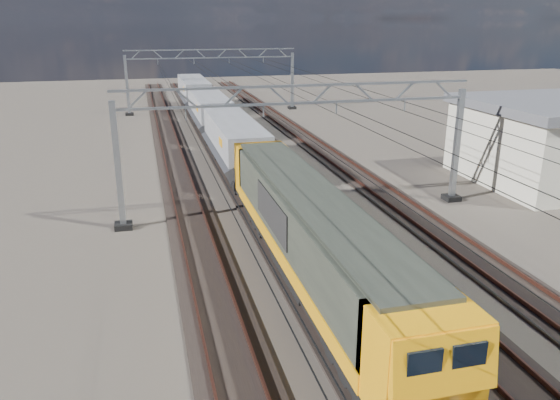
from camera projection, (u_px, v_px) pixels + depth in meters
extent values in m
plane|color=black|center=(322.00, 240.00, 26.87)|extent=(160.00, 160.00, 0.00)
cube|color=black|center=(200.00, 251.00, 25.46)|extent=(2.60, 140.00, 0.12)
cube|color=brown|center=(184.00, 249.00, 25.24)|extent=(0.08, 140.00, 0.16)
cube|color=brown|center=(215.00, 246.00, 25.57)|extent=(0.08, 140.00, 0.16)
cube|color=black|center=(283.00, 243.00, 26.39)|extent=(2.60, 140.00, 0.12)
cube|color=brown|center=(268.00, 241.00, 26.17)|extent=(0.08, 140.00, 0.16)
cube|color=brown|center=(297.00, 238.00, 26.51)|extent=(0.08, 140.00, 0.16)
cube|color=black|center=(360.00, 235.00, 27.32)|extent=(2.60, 140.00, 0.12)
cube|color=brown|center=(346.00, 233.00, 27.10)|extent=(0.08, 140.00, 0.16)
cube|color=brown|center=(373.00, 231.00, 27.44)|extent=(0.08, 140.00, 0.16)
cube|color=black|center=(432.00, 228.00, 28.25)|extent=(2.60, 140.00, 0.12)
cube|color=brown|center=(419.00, 226.00, 28.03)|extent=(0.08, 140.00, 0.16)
cube|color=brown|center=(445.00, 224.00, 28.37)|extent=(0.08, 140.00, 0.16)
cube|color=#959DA3|center=(118.00, 167.00, 27.30)|extent=(0.30, 0.30, 6.60)
cube|color=#959DA3|center=(457.00, 146.00, 31.72)|extent=(0.30, 0.30, 6.60)
cube|color=black|center=(124.00, 226.00, 28.29)|extent=(0.90, 0.90, 0.30)
cube|color=black|center=(451.00, 198.00, 32.72)|extent=(0.90, 0.90, 0.30)
cube|color=#959DA3|center=(301.00, 86.00, 28.32)|extent=(19.30, 0.18, 0.12)
cube|color=#959DA3|center=(301.00, 103.00, 28.61)|extent=(19.30, 0.18, 0.12)
cube|color=#959DA3|center=(137.00, 100.00, 26.53)|extent=(1.03, 0.10, 0.94)
cube|color=#959DA3|center=(186.00, 98.00, 27.08)|extent=(1.03, 0.10, 0.94)
cube|color=#959DA3|center=(233.00, 97.00, 27.64)|extent=(1.03, 0.10, 0.94)
cube|color=#959DA3|center=(279.00, 95.00, 28.19)|extent=(1.03, 0.10, 0.94)
cube|color=#959DA3|center=(322.00, 94.00, 28.74)|extent=(1.03, 0.10, 0.94)
cube|color=#959DA3|center=(364.00, 92.00, 29.30)|extent=(1.03, 0.10, 0.94)
cube|color=#959DA3|center=(405.00, 91.00, 29.85)|extent=(1.03, 0.10, 0.94)
cube|color=#959DA3|center=(444.00, 90.00, 30.40)|extent=(1.03, 0.10, 0.94)
cube|color=#959DA3|center=(186.00, 114.00, 27.31)|extent=(0.06, 0.06, 0.65)
cube|color=#959DA3|center=(263.00, 111.00, 28.25)|extent=(0.06, 0.06, 0.65)
cube|color=#959DA3|center=(336.00, 108.00, 29.18)|extent=(0.06, 0.06, 0.65)
cube|color=#959DA3|center=(405.00, 105.00, 30.11)|extent=(0.06, 0.06, 0.65)
cube|color=#959DA3|center=(127.00, 86.00, 60.41)|extent=(0.30, 0.30, 6.60)
cube|color=#959DA3|center=(292.00, 81.00, 64.83)|extent=(0.30, 0.30, 6.60)
cube|color=black|center=(130.00, 114.00, 61.40)|extent=(0.90, 0.90, 0.30)
cube|color=black|center=(292.00, 108.00, 65.83)|extent=(0.90, 0.90, 0.30)
cube|color=#959DA3|center=(211.00, 50.00, 61.43)|extent=(19.30, 0.18, 0.12)
cube|color=#959DA3|center=(212.00, 58.00, 61.72)|extent=(19.30, 0.18, 0.12)
cube|color=#959DA3|center=(136.00, 55.00, 59.64)|extent=(1.03, 0.10, 0.94)
cube|color=#959DA3|center=(158.00, 54.00, 60.19)|extent=(1.03, 0.10, 0.94)
cube|color=#959DA3|center=(180.00, 54.00, 60.75)|extent=(1.03, 0.10, 0.94)
cube|color=#959DA3|center=(201.00, 54.00, 61.30)|extent=(1.03, 0.10, 0.94)
cube|color=#959DA3|center=(222.00, 54.00, 61.85)|extent=(1.03, 0.10, 0.94)
cube|color=#959DA3|center=(242.00, 53.00, 62.41)|extent=(1.03, 0.10, 0.94)
cube|color=#959DA3|center=(263.00, 53.00, 62.96)|extent=(1.03, 0.10, 0.94)
cube|color=#959DA3|center=(283.00, 53.00, 63.51)|extent=(1.03, 0.10, 0.94)
cube|color=#959DA3|center=(158.00, 62.00, 60.42)|extent=(0.06, 0.06, 0.65)
cube|color=#959DA3|center=(194.00, 61.00, 61.35)|extent=(0.06, 0.06, 0.65)
cube|color=#959DA3|center=(229.00, 60.00, 62.29)|extent=(0.06, 0.06, 0.65)
cube|color=#959DA3|center=(263.00, 60.00, 63.22)|extent=(0.06, 0.06, 0.65)
cylinder|color=black|center=(180.00, 108.00, 31.09)|extent=(0.03, 140.00, 0.03)
cylinder|color=black|center=(179.00, 99.00, 30.94)|extent=(0.03, 140.00, 0.03)
cylinder|color=black|center=(249.00, 106.00, 32.03)|extent=(0.03, 140.00, 0.03)
cylinder|color=black|center=(249.00, 97.00, 31.87)|extent=(0.03, 140.00, 0.03)
cylinder|color=black|center=(314.00, 103.00, 32.96)|extent=(0.03, 140.00, 0.03)
cylinder|color=black|center=(314.00, 95.00, 32.80)|extent=(0.03, 140.00, 0.03)
cylinder|color=black|center=(375.00, 101.00, 33.89)|extent=(0.03, 140.00, 0.03)
cylinder|color=black|center=(375.00, 93.00, 33.73)|extent=(0.03, 140.00, 0.03)
cube|color=black|center=(374.00, 360.00, 16.17)|extent=(2.20, 3.60, 0.60)
cube|color=black|center=(272.00, 215.00, 28.12)|extent=(2.20, 3.60, 0.60)
cube|color=black|center=(310.00, 259.00, 22.02)|extent=(2.65, 20.00, 0.25)
cube|color=black|center=(310.00, 268.00, 22.14)|extent=(2.20, 4.50, 0.75)
cube|color=#2B3028|center=(310.00, 226.00, 21.57)|extent=(2.65, 17.00, 2.60)
cube|color=#FFA50D|center=(277.00, 253.00, 21.58)|extent=(0.04, 17.00, 0.60)
cube|color=#FFA50D|center=(341.00, 246.00, 22.20)|extent=(0.04, 17.00, 0.60)
cube|color=black|center=(271.00, 213.00, 22.07)|extent=(0.05, 5.00, 1.40)
cube|color=black|center=(334.00, 207.00, 22.70)|extent=(0.05, 5.00, 1.40)
cube|color=#2B3028|center=(311.00, 193.00, 21.14)|extent=(2.25, 18.00, 0.15)
cube|color=#FFA50D|center=(422.00, 358.00, 13.20)|extent=(2.65, 1.80, 2.60)
cube|color=#FFA50D|center=(444.00, 363.00, 12.17)|extent=(2.60, 0.46, 1.52)
cube|color=black|center=(424.00, 366.00, 11.92)|extent=(0.85, 0.08, 0.75)
cube|color=black|center=(469.00, 358.00, 12.18)|extent=(0.85, 0.08, 0.75)
cube|color=#FFA50D|center=(261.00, 168.00, 29.94)|extent=(2.65, 1.80, 2.60)
cube|color=#FFA50D|center=(257.00, 155.00, 30.66)|extent=(2.60, 0.46, 1.52)
cube|color=black|center=(248.00, 154.00, 30.59)|extent=(0.85, 0.08, 0.75)
cube|color=black|center=(267.00, 153.00, 30.85)|extent=(0.85, 0.08, 0.75)
cylinder|color=black|center=(243.00, 188.00, 31.29)|extent=(0.36, 0.50, 0.36)
cylinder|color=black|center=(271.00, 185.00, 31.69)|extent=(0.36, 0.50, 0.36)
cylinder|color=white|center=(247.00, 178.00, 31.07)|extent=(0.20, 0.08, 0.20)
cylinder|color=white|center=(267.00, 176.00, 31.35)|extent=(0.20, 0.08, 0.20)
cube|color=black|center=(248.00, 180.00, 34.29)|extent=(2.20, 2.60, 0.55)
cube|color=black|center=(226.00, 149.00, 42.57)|extent=(2.20, 2.60, 0.55)
cube|color=black|center=(235.00, 158.00, 38.32)|extent=(2.40, 13.00, 0.20)
cube|color=gray|center=(235.00, 133.00, 37.77)|extent=(2.80, 12.00, 1.80)
cube|color=#3E4045|center=(222.00, 152.00, 37.95)|extent=(1.48, 12.00, 1.36)
cube|color=#3E4045|center=(248.00, 150.00, 38.39)|extent=(1.48, 12.00, 1.36)
cube|color=#FFA50D|center=(221.00, 142.00, 34.65)|extent=(0.04, 1.20, 0.50)
cube|color=black|center=(216.00, 135.00, 47.35)|extent=(2.20, 2.60, 0.55)
cube|color=black|center=(204.00, 118.00, 55.63)|extent=(2.20, 2.60, 0.55)
cube|color=black|center=(210.00, 122.00, 51.38)|extent=(2.40, 13.00, 0.20)
cube|color=gray|center=(209.00, 104.00, 50.83)|extent=(2.80, 12.00, 1.80)
cube|color=#3E4045|center=(199.00, 118.00, 51.01)|extent=(1.48, 12.00, 1.36)
cube|color=#3E4045|center=(220.00, 117.00, 51.45)|extent=(1.48, 12.00, 1.36)
cube|color=#FFA50D|center=(197.00, 108.00, 47.71)|extent=(0.04, 1.20, 0.50)
cube|color=black|center=(199.00, 110.00, 60.41)|extent=(2.20, 2.60, 0.55)
cube|color=black|center=(191.00, 99.00, 68.69)|extent=(2.20, 2.60, 0.55)
cube|color=black|center=(195.00, 101.00, 64.44)|extent=(2.40, 13.00, 0.20)
cube|color=gray|center=(194.00, 87.00, 63.89)|extent=(2.80, 12.00, 1.80)
cube|color=#3E4045|center=(186.00, 98.00, 64.07)|extent=(1.48, 12.00, 1.36)
cube|color=#3E4045|center=(202.00, 97.00, 64.51)|extent=(1.48, 12.00, 1.36)
cube|color=#FFA50D|center=(184.00, 89.00, 60.77)|extent=(0.04, 1.20, 0.50)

